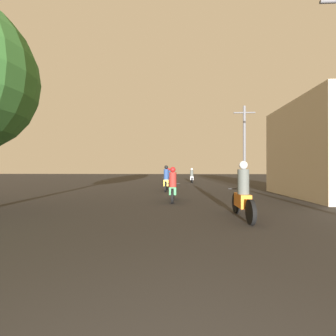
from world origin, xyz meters
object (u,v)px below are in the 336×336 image
motorcycle_orange (243,195)px  building_right_near (330,149)px  motorcycle_yellow (166,181)px  utility_pole_far (244,145)px  motorcycle_red (169,178)px  motorcycle_green (173,187)px  motorcycle_silver (192,177)px

motorcycle_orange → building_right_near: 7.89m
motorcycle_yellow → utility_pole_far: bearing=22.6°
motorcycle_orange → utility_pole_far: size_ratio=0.35×
motorcycle_orange → motorcycle_yellow: (-2.65, 7.94, -0.01)m
motorcycle_orange → building_right_near: (5.75, 5.12, 1.73)m
utility_pole_far → motorcycle_red: bearing=156.4°
motorcycle_green → motorcycle_yellow: bearing=90.7°
motorcycle_yellow → motorcycle_red: (-0.10, 5.16, -0.06)m
motorcycle_green → motorcycle_silver: (1.55, 13.18, -0.00)m
motorcycle_orange → motorcycle_silver: motorcycle_orange is taller
motorcycle_green → motorcycle_silver: size_ratio=0.99×
motorcycle_green → utility_pole_far: utility_pole_far is taller
motorcycle_silver → utility_pole_far: utility_pole_far is taller
building_right_near → utility_pole_far: bearing=116.3°
motorcycle_silver → building_right_near: 13.12m
motorcycle_green → motorcycle_silver: bearing=77.1°
building_right_near → utility_pole_far: size_ratio=0.97×
motorcycle_orange → motorcycle_red: motorcycle_orange is taller
motorcycle_green → building_right_near: size_ratio=0.33×
motorcycle_yellow → utility_pole_far: size_ratio=0.34×
motorcycle_red → building_right_near: building_right_near is taller
motorcycle_green → building_right_near: bearing=6.8°
motorcycle_yellow → building_right_near: size_ratio=0.35×
motorcycle_orange → motorcycle_yellow: size_ratio=1.01×
motorcycle_yellow → motorcycle_silver: bearing=74.1°
motorcycle_green → motorcycle_orange: bearing=-63.8°
motorcycle_orange → building_right_near: bearing=49.2°
motorcycle_orange → motorcycle_red: (-2.75, 13.10, -0.06)m
motorcycle_red → motorcycle_orange: bearing=-69.4°
building_right_near → motorcycle_orange: bearing=-138.4°
motorcycle_silver → utility_pole_far: 7.43m
motorcycle_yellow → motorcycle_silver: size_ratio=1.05×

